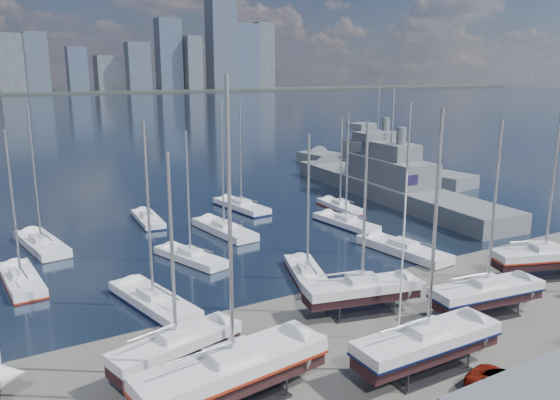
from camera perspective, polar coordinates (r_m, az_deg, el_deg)
ground at (r=40.80m, az=9.64°, el=-14.31°), size 1400.00×1400.00×0.00m
water at (r=338.80m, az=-26.65°, el=8.46°), size 1400.00×600.00×0.40m
sailboat_cradle_1 at (r=32.57m, az=-4.93°, el=-17.26°), size 11.93×4.57×18.60m
sailboat_cradle_2 at (r=35.95m, az=-10.78°, el=-14.75°), size 8.97×4.40×14.24m
sailboat_cradle_3 at (r=36.72m, az=15.13°, el=-14.16°), size 10.42×3.03×16.72m
sailboat_cradle_4 at (r=44.04m, az=8.54°, el=-9.23°), size 9.67×4.63×15.28m
sailboat_cradle_5 at (r=46.02m, az=20.78°, el=-8.97°), size 9.78×3.92×15.41m
sailboat_cradle_6 at (r=56.49m, az=25.91°, el=-5.36°), size 10.26×5.98×16.01m
sailboat_moored_1 at (r=55.08m, az=-25.39°, el=-7.70°), size 3.34×9.97×14.69m
sailboat_moored_2 at (r=65.18m, az=-23.63°, el=-4.41°), size 4.65×11.25×16.49m
sailboat_moored_3 at (r=46.65m, az=-13.08°, el=-10.43°), size 4.94×10.98×15.86m
sailboat_moored_4 at (r=56.57m, az=-9.32°, el=-6.02°), size 5.14×9.57×13.92m
sailboat_moored_5 at (r=72.08m, az=-13.63°, el=-2.07°), size 3.30×9.34×13.69m
sailboat_moored_6 at (r=51.23m, az=2.87°, el=-7.93°), size 5.75×9.84×14.21m
sailboat_moored_7 at (r=65.62m, az=-5.87°, el=-3.24°), size 4.09×11.03×16.28m
sailboat_moored_8 at (r=76.88m, az=-4.06°, el=-0.80°), size 4.18×10.95×15.96m
sailboat_moored_9 at (r=59.44m, az=12.72°, el=-5.23°), size 4.08×11.25×16.63m
sailboat_moored_10 at (r=68.88m, az=6.87°, el=-2.49°), size 3.49×10.11×14.85m
sailboat_moored_11 at (r=77.28m, az=6.29°, el=-0.77°), size 3.27×9.26×13.58m
naval_ship_east at (r=85.47m, az=11.33°, el=1.32°), size 12.46×47.24×18.20m
naval_ship_west at (r=106.42m, az=9.97°, el=3.65°), size 11.31×41.03×17.65m
car_c at (r=35.80m, az=23.76°, el=-17.97°), size 3.99×6.34×1.63m
flagpole at (r=38.76m, az=12.84°, el=-4.66°), size 1.08×0.12×12.21m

